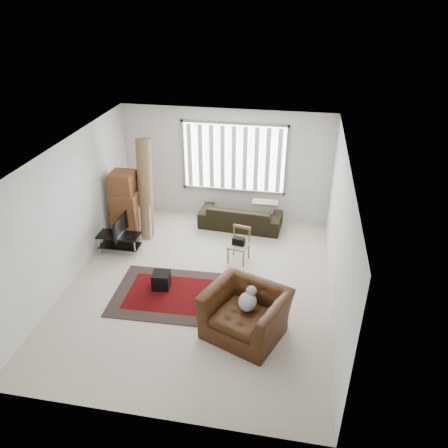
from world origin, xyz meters
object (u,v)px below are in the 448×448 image
object	(u,v)px
sofa	(241,213)
armchair	(246,310)
moving_boxes	(126,207)
tv_stand	(119,240)
side_chair	(239,243)

from	to	relation	value
sofa	armchair	world-z (taller)	armchair
moving_boxes	armchair	world-z (taller)	moving_boxes
moving_boxes	armchair	xyz separation A→B (m)	(3.11, -2.74, -0.25)
tv_stand	side_chair	world-z (taller)	side_chair
sofa	side_chair	bearing A→B (deg)	100.88
tv_stand	armchair	xyz separation A→B (m)	(3.01, -1.97, 0.15)
moving_boxes	tv_stand	bearing A→B (deg)	-82.57
sofa	armchair	distance (m)	3.63
tv_stand	moving_boxes	world-z (taller)	moving_boxes
tv_stand	moving_boxes	bearing A→B (deg)	97.43
side_chair	armchair	xyz separation A→B (m)	(0.43, -2.13, 0.05)
moving_boxes	sofa	world-z (taller)	moving_boxes
moving_boxes	armchair	bearing A→B (deg)	-41.35
tv_stand	sofa	size ratio (longest dim) A/B	0.46
tv_stand	sofa	xyz separation A→B (m)	(2.40, 1.60, 0.05)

